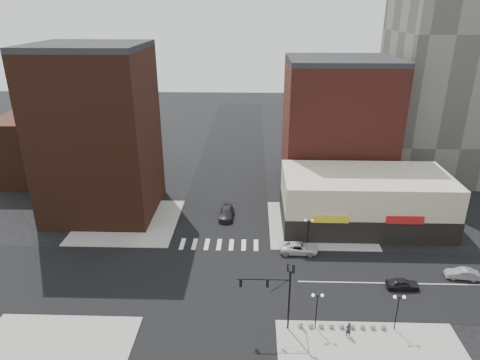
{
  "coord_description": "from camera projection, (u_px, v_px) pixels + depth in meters",
  "views": [
    {
      "loc": [
        4.45,
        -42.95,
        30.62
      ],
      "look_at": [
        2.9,
        5.02,
        11.0
      ],
      "focal_mm": 32.0,
      "sensor_mm": 36.0,
      "label": 1
    }
  ],
  "objects": [
    {
      "name": "dark_sedan_east",
      "position": [
        403.0,
        284.0,
        49.69
      ],
      "size": [
        3.76,
        1.52,
        1.28
      ],
      "primitive_type": "imported",
      "rotation": [
        0.0,
        0.0,
        1.57
      ],
      "color": "black",
      "rests_on": "ground"
    },
    {
      "name": "building_nw",
      "position": [
        98.0,
        135.0,
        64.41
      ],
      "size": [
        16.0,
        15.0,
        25.0
      ],
      "primitive_type": "cube",
      "color": "#3D1D13",
      "rests_on": "ground"
    },
    {
      "name": "pedestrian",
      "position": [
        348.0,
        329.0,
        42.26
      ],
      "size": [
        0.66,
        0.51,
        1.63
      ],
      "primitive_type": "imported",
      "rotation": [
        0.0,
        0.0,
        3.35
      ],
      "color": "#242227",
      "rests_on": "sidewalk_se"
    },
    {
      "name": "building_nw_low",
      "position": [
        63.0,
        145.0,
        81.6
      ],
      "size": [
        20.0,
        18.0,
        12.0
      ],
      "primitive_type": "cube",
      "color": "#3D1D13",
      "rests_on": "ground"
    },
    {
      "name": "street_lamp_se_a",
      "position": [
        317.0,
        302.0,
        42.48
      ],
      "size": [
        1.22,
        0.32,
        4.16
      ],
      "color": "black",
      "rests_on": "sidewalk_se"
    },
    {
      "name": "white_suv",
      "position": [
        299.0,
        248.0,
        56.88
      ],
      "size": [
        5.17,
        2.49,
        1.42
      ],
      "primitive_type": "imported",
      "rotation": [
        0.0,
        0.0,
        1.54
      ],
      "color": "silver",
      "rests_on": "ground"
    },
    {
      "name": "bollard_row",
      "position": [
        342.0,
        326.0,
        43.5
      ],
      "size": [
        8.93,
        0.53,
        0.53
      ],
      "color": "#9D776C",
      "rests_on": "sidewalk_se"
    },
    {
      "name": "building_ne_midrise",
      "position": [
        337.0,
        128.0,
        74.02
      ],
      "size": [
        18.0,
        15.0,
        22.0
      ],
      "primitive_type": "cube",
      "color": "maroon",
      "rests_on": "ground"
    },
    {
      "name": "silver_sedan",
      "position": [
        462.0,
        274.0,
        51.55
      ],
      "size": [
        4.0,
        1.8,
        1.27
      ],
      "primitive_type": "imported",
      "rotation": [
        0.0,
        0.0,
        -1.69
      ],
      "color": "gray",
      "rests_on": "ground"
    },
    {
      "name": "building_ne_row",
      "position": [
        364.0,
        204.0,
        63.45
      ],
      "size": [
        24.2,
        12.2,
        8.0
      ],
      "color": "beige",
      "rests_on": "ground"
    },
    {
      "name": "road_ns",
      "position": [
        215.0,
        280.0,
        51.45
      ],
      "size": [
        14.0,
        200.0,
        0.02
      ],
      "primitive_type": "cube",
      "color": "black",
      "rests_on": "ground"
    },
    {
      "name": "traffic_signal",
      "position": [
        280.0,
        286.0,
        42.12
      ],
      "size": [
        5.59,
        3.09,
        7.77
      ],
      "color": "black",
      "rests_on": "ground"
    },
    {
      "name": "dark_sedan_north",
      "position": [
        226.0,
        213.0,
        66.35
      ],
      "size": [
        2.25,
        5.16,
        1.48
      ],
      "primitive_type": "imported",
      "rotation": [
        0.0,
        0.0,
        -0.03
      ],
      "color": "black",
      "rests_on": "ground"
    },
    {
      "name": "ground",
      "position": [
        215.0,
        280.0,
        51.46
      ],
      "size": [
        240.0,
        240.0,
        0.0
      ],
      "primitive_type": "plane",
      "color": "black",
      "rests_on": "ground"
    },
    {
      "name": "sidewalk_ne",
      "position": [
        319.0,
        224.0,
        64.41
      ],
      "size": [
        15.0,
        15.0,
        0.12
      ],
      "primitive_type": "cube",
      "color": "gray",
      "rests_on": "ground"
    },
    {
      "name": "sidewalk_nw",
      "position": [
        128.0,
        221.0,
        65.28
      ],
      "size": [
        15.0,
        15.0,
        0.12
      ],
      "primitive_type": "cube",
      "color": "gray",
      "rests_on": "ground"
    },
    {
      "name": "road_ew",
      "position": [
        215.0,
        280.0,
        51.45
      ],
      "size": [
        200.0,
        14.0,
        0.02
      ],
      "primitive_type": "cube",
      "color": "black",
      "rests_on": "ground"
    },
    {
      "name": "street_lamp_se_b",
      "position": [
        398.0,
        304.0,
        42.24
      ],
      "size": [
        1.22,
        0.32,
        4.16
      ],
      "color": "black",
      "rests_on": "sidewalk_se"
    },
    {
      "name": "street_lamp_ne",
      "position": [
        309.0,
        226.0,
        57.25
      ],
      "size": [
        1.22,
        0.32,
        4.16
      ],
      "color": "black",
      "rests_on": "sidewalk_ne"
    }
  ]
}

